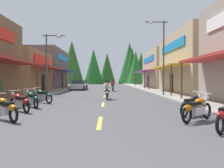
# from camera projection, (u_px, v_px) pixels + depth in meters

# --- Properties ---
(ground) EXTENTS (10.09, 84.18, 0.10)m
(ground) POSITION_uv_depth(u_px,v_px,m) (105.00, 92.00, 27.51)
(ground) COLOR #4C4C4F
(sidewalk_left) EXTENTS (2.52, 84.18, 0.12)m
(sidewalk_left) POSITION_uv_depth(u_px,v_px,m) (54.00, 91.00, 27.38)
(sidewalk_left) COLOR gray
(sidewalk_left) RESTS_ON ground
(sidewalk_right) EXTENTS (2.52, 84.18, 0.12)m
(sidewalk_right) POSITION_uv_depth(u_px,v_px,m) (156.00, 91.00, 27.64)
(sidewalk_right) COLOR #9E9991
(sidewalk_right) RESTS_ON ground
(centerline_dashes) EXTENTS (0.16, 56.25, 0.01)m
(centerline_dashes) POSITION_uv_depth(u_px,v_px,m) (105.00, 91.00, 29.65)
(centerline_dashes) COLOR #E0C64C
(centerline_dashes) RESTS_ON ground
(storefront_left_middle) EXTENTS (8.72, 9.32, 4.94)m
(storefront_left_middle) POSITION_uv_depth(u_px,v_px,m) (14.00, 72.00, 26.69)
(storefront_left_middle) COLOR olive
(storefront_left_middle) RESTS_ON ground
(storefront_left_far) EXTENTS (9.17, 11.06, 6.65)m
(storefront_left_far) POSITION_uv_depth(u_px,v_px,m) (41.00, 69.00, 38.24)
(storefront_left_far) COLOR brown
(storefront_left_far) RESTS_ON ground
(storefront_right_middle) EXTENTS (8.27, 12.15, 6.72)m
(storefront_right_middle) POSITION_uv_depth(u_px,v_px,m) (200.00, 63.00, 25.00)
(storefront_right_middle) COLOR tan
(storefront_right_middle) RESTS_ON ground
(storefront_right_far) EXTENTS (8.69, 12.98, 6.43)m
(storefront_right_far) POSITION_uv_depth(u_px,v_px,m) (167.00, 70.00, 39.36)
(storefront_right_far) COLOR tan
(storefront_right_far) RESTS_ON ground
(streetlamp_left) EXTENTS (2.11, 0.30, 5.76)m
(streetlamp_left) POSITION_uv_depth(u_px,v_px,m) (50.00, 55.00, 20.71)
(streetlamp_left) COLOR #474C51
(streetlamp_left) RESTS_ON ground
(streetlamp_right) EXTENTS (2.11, 0.30, 6.90)m
(streetlamp_right) POSITION_uv_depth(u_px,v_px,m) (161.00, 48.00, 20.24)
(streetlamp_right) COLOR #474C51
(streetlamp_right) RESTS_ON ground
(motorcycle_parked_right_2) EXTENTS (1.71, 1.44, 1.04)m
(motorcycle_parked_right_2) POSITION_uv_depth(u_px,v_px,m) (197.00, 108.00, 8.39)
(motorcycle_parked_right_2) COLOR black
(motorcycle_parked_right_2) RESTS_ON ground
(motorcycle_parked_right_3) EXTENTS (1.64, 1.52, 1.04)m
(motorcycle_parked_right_3) POSITION_uv_depth(u_px,v_px,m) (193.00, 104.00, 9.64)
(motorcycle_parked_right_3) COLOR black
(motorcycle_parked_right_3) RESTS_ON ground
(motorcycle_parked_left_1) EXTENTS (1.66, 1.50, 1.04)m
(motorcycle_parked_left_1) POSITION_uv_depth(u_px,v_px,m) (5.00, 108.00, 8.47)
(motorcycle_parked_left_1) COLOR black
(motorcycle_parked_left_1) RESTS_ON ground
(motorcycle_parked_left_2) EXTENTS (1.59, 1.58, 1.04)m
(motorcycle_parked_left_2) POSITION_uv_depth(u_px,v_px,m) (20.00, 102.00, 10.74)
(motorcycle_parked_left_2) COLOR black
(motorcycle_parked_left_2) RESTS_ON ground
(motorcycle_parked_left_3) EXTENTS (1.33, 1.80, 1.04)m
(motorcycle_parked_left_3) POSITION_uv_depth(u_px,v_px,m) (32.00, 99.00, 12.36)
(motorcycle_parked_left_3) COLOR black
(motorcycle_parked_left_3) RESTS_ON ground
(motorcycle_parked_left_4) EXTENTS (1.77, 1.36, 1.04)m
(motorcycle_parked_left_4) POSITION_uv_depth(u_px,v_px,m) (42.00, 96.00, 14.62)
(motorcycle_parked_left_4) COLOR black
(motorcycle_parked_left_4) RESTS_ON ground
(rider_cruising_lead) EXTENTS (0.60, 2.14, 1.57)m
(rider_cruising_lead) POSITION_uv_depth(u_px,v_px,m) (107.00, 91.00, 17.23)
(rider_cruising_lead) COLOR black
(rider_cruising_lead) RESTS_ON ground
(rider_cruising_trailing) EXTENTS (0.60, 2.14, 1.57)m
(rider_cruising_trailing) POSITION_uv_depth(u_px,v_px,m) (113.00, 86.00, 28.48)
(rider_cruising_trailing) COLOR black
(rider_cruising_trailing) RESTS_ON ground
(parked_car_curbside) EXTENTS (2.18, 4.36, 1.40)m
(parked_car_curbside) POSITION_uv_depth(u_px,v_px,m) (79.00, 85.00, 31.77)
(parked_car_curbside) COLOR silver
(parked_car_curbside) RESTS_ON ground
(treeline_backdrop) EXTENTS (28.41, 11.79, 13.62)m
(treeline_backdrop) POSITION_uv_depth(u_px,v_px,m) (112.00, 65.00, 70.19)
(treeline_backdrop) COLOR #1F6423
(treeline_backdrop) RESTS_ON ground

